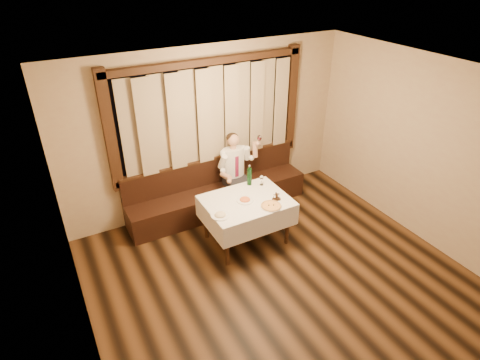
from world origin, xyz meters
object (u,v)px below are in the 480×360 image
pasta_cream (220,214)px  seated_man (236,166)px  dining_table (246,206)px  cruet_caddy (276,198)px  green_bottle (249,176)px  pizza (271,206)px  pasta_red (245,199)px  banquette (218,193)px

pasta_cream → seated_man: (0.85, 1.12, 0.02)m
dining_table → cruet_caddy: size_ratio=10.20×
green_bottle → cruet_caddy: 0.62m
pizza → seated_man: size_ratio=0.23×
green_bottle → seated_man: size_ratio=0.25×
seated_man → pasta_red: bearing=-110.2°
banquette → cruet_caddy: bearing=-72.6°
banquette → pizza: banquette is taller
banquette → pasta_red: bearing=-91.6°
dining_table → pizza: 0.42m
green_bottle → seated_man: (0.05, 0.56, -0.10)m
pasta_red → cruet_caddy: 0.47m
seated_man → green_bottle: bearing=-95.3°
banquette → dining_table: 1.08m
dining_table → pizza: pizza is taller
pasta_cream → green_bottle: green_bottle is taller
pasta_cream → cruet_caddy: bearing=-2.0°
pasta_cream → pasta_red: bearing=19.9°
dining_table → seated_man: seated_man is taller
pizza → pasta_red: bearing=127.9°
pizza → pasta_red: size_ratio=1.23×
pasta_cream → seated_man: seated_man is taller
pasta_cream → green_bottle: 0.98m
banquette → pasta_red: 1.14m
banquette → pasta_cream: size_ratio=11.93×
pasta_cream → pizza: bearing=-10.9°
dining_table → green_bottle: green_bottle is taller
banquette → pizza: (0.23, -1.36, 0.46)m
dining_table → pasta_cream: pasta_cream is taller
pasta_cream → green_bottle: bearing=35.4°
cruet_caddy → seated_man: (-0.07, 1.16, 0.01)m
dining_table → pizza: bearing=-55.9°
green_bottle → cruet_caddy: green_bottle is taller
cruet_caddy → pasta_cream: bearing=-175.5°
green_bottle → cruet_caddy: bearing=-78.2°
pasta_red → seated_man: bearing=69.8°
pasta_cream → dining_table: bearing=19.7°
pizza → green_bottle: green_bottle is taller
banquette → pizza: 1.45m
pizza → pasta_red: (-0.26, 0.33, 0.02)m
banquette → pasta_cream: 1.41m
pizza → seated_man: bearing=85.9°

